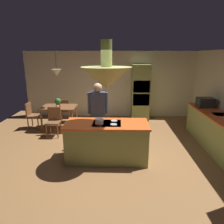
{
  "coord_description": "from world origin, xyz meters",
  "views": [
    {
      "loc": [
        0.25,
        -4.6,
        2.39
      ],
      "look_at": [
        0.1,
        0.4,
        1.0
      ],
      "focal_mm": 32.77,
      "sensor_mm": 36.0,
      "label": 1
    }
  ],
  "objects": [
    {
      "name": "ground",
      "position": [
        0.0,
        0.0,
        0.0
      ],
      "size": [
        8.16,
        8.16,
        0.0
      ],
      "primitive_type": "plane",
      "color": "olive"
    },
    {
      "name": "pendant_light_over_table",
      "position": [
        -1.7,
        1.9,
        1.86
      ],
      "size": [
        0.32,
        0.32,
        0.82
      ],
      "color": "beige"
    },
    {
      "name": "chair_at_corner",
      "position": [
        -2.63,
        1.9,
        0.5
      ],
      "size": [
        0.4,
        0.4,
        0.87
      ],
      "rotation": [
        0.0,
        0.0,
        1.57
      ],
      "color": "brown",
      "rests_on": "ground"
    },
    {
      "name": "oven_tower",
      "position": [
        1.1,
        3.04,
        1.03
      ],
      "size": [
        0.66,
        0.62,
        2.07
      ],
      "color": "#8C934C",
      "rests_on": "ground"
    },
    {
      "name": "cup_on_table",
      "position": [
        -1.69,
        1.7,
        0.81
      ],
      "size": [
        0.07,
        0.07,
        0.09
      ],
      "primitive_type": "cylinder",
      "color": "white",
      "rests_on": "dining_table"
    },
    {
      "name": "wall_back",
      "position": [
        0.0,
        3.45,
        1.27
      ],
      "size": [
        6.8,
        0.1,
        2.55
      ],
      "primitive_type": "cube",
      "color": "beige",
      "rests_on": "ground"
    },
    {
      "name": "cooking_pot_on_cooktop",
      "position": [
        -0.16,
        -0.33,
        0.98
      ],
      "size": [
        0.18,
        0.18,
        0.12
      ],
      "primitive_type": "cylinder",
      "color": "#B2B2B7",
      "rests_on": "kitchen_island"
    },
    {
      "name": "dining_table",
      "position": [
        -1.7,
        1.9,
        0.65
      ],
      "size": [
        1.11,
        0.8,
        0.76
      ],
      "color": "brown",
      "rests_on": "ground"
    },
    {
      "name": "microwave_on_counter",
      "position": [
        2.84,
        1.38,
        1.04
      ],
      "size": [
        0.46,
        0.36,
        0.28
      ],
      "primitive_type": "cube",
      "color": "#232326",
      "rests_on": "counter_run_right"
    },
    {
      "name": "chair_by_back_wall",
      "position": [
        -1.7,
        2.52,
        0.5
      ],
      "size": [
        0.4,
        0.4,
        0.87
      ],
      "rotation": [
        0.0,
        0.0,
        3.14
      ],
      "color": "brown",
      "rests_on": "ground"
    },
    {
      "name": "range_hood",
      "position": [
        0.0,
        -0.2,
        1.96
      ],
      "size": [
        1.1,
        1.1,
        1.0
      ],
      "color": "#8C934C"
    },
    {
      "name": "chair_facing_island",
      "position": [
        -1.7,
        1.28,
        0.5
      ],
      "size": [
        0.4,
        0.4,
        0.87
      ],
      "color": "brown",
      "rests_on": "ground"
    },
    {
      "name": "person_at_island",
      "position": [
        -0.26,
        0.49,
        0.99
      ],
      "size": [
        0.53,
        0.23,
        1.72
      ],
      "color": "tan",
      "rests_on": "ground"
    },
    {
      "name": "kitchen_island",
      "position": [
        0.0,
        -0.2,
        0.46
      ],
      "size": [
        1.9,
        0.85,
        0.92
      ],
      "color": "#8C934C",
      "rests_on": "ground"
    },
    {
      "name": "counter_run_right",
      "position": [
        2.84,
        0.6,
        0.46
      ],
      "size": [
        0.73,
        2.64,
        0.9
      ],
      "color": "#8C934C",
      "rests_on": "ground"
    },
    {
      "name": "potted_plant_on_table",
      "position": [
        -1.69,
        1.81,
        0.93
      ],
      "size": [
        0.2,
        0.2,
        0.3
      ],
      "color": "#99382D",
      "rests_on": "dining_table"
    }
  ]
}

